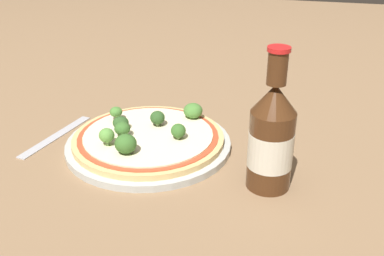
% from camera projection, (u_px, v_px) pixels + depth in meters
% --- Properties ---
extents(ground_plane, '(3.00, 3.00, 0.00)m').
position_uv_depth(ground_plane, '(150.00, 146.00, 0.80)').
color(ground_plane, '#846647').
extents(plate, '(0.29, 0.29, 0.01)m').
position_uv_depth(plate, '(149.00, 144.00, 0.79)').
color(plate, '#B2B7B2').
rests_on(plate, ground_plane).
extents(pizza, '(0.26, 0.26, 0.01)m').
position_uv_depth(pizza, '(148.00, 137.00, 0.78)').
color(pizza, tan).
rests_on(pizza, plate).
extents(broccoli_floret_0, '(0.04, 0.04, 0.03)m').
position_uv_depth(broccoli_floret_0, '(193.00, 111.00, 0.84)').
color(broccoli_floret_0, '#7A9E5B').
rests_on(broccoli_floret_0, pizza).
extents(broccoli_floret_1, '(0.03, 0.03, 0.02)m').
position_uv_depth(broccoli_floret_1, '(122.00, 122.00, 0.80)').
color(broccoli_floret_1, '#7A9E5B').
rests_on(broccoli_floret_1, pizza).
extents(broccoli_floret_2, '(0.03, 0.03, 0.03)m').
position_uv_depth(broccoli_floret_2, '(178.00, 131.00, 0.76)').
color(broccoli_floret_2, '#7A9E5B').
rests_on(broccoli_floret_2, pizza).
extents(broccoli_floret_3, '(0.03, 0.03, 0.03)m').
position_uv_depth(broccoli_floret_3, '(122.00, 129.00, 0.77)').
color(broccoli_floret_3, '#7A9E5B').
rests_on(broccoli_floret_3, pizza).
extents(broccoli_floret_4, '(0.04, 0.04, 0.03)m').
position_uv_depth(broccoli_floret_4, '(126.00, 144.00, 0.71)').
color(broccoli_floret_4, '#7A9E5B').
rests_on(broccoli_floret_4, pizza).
extents(broccoli_floret_5, '(0.03, 0.03, 0.03)m').
position_uv_depth(broccoli_floret_5, '(107.00, 136.00, 0.74)').
color(broccoli_floret_5, '#7A9E5B').
rests_on(broccoli_floret_5, pizza).
extents(broccoli_floret_6, '(0.02, 0.02, 0.03)m').
position_uv_depth(broccoli_floret_6, '(116.00, 112.00, 0.82)').
color(broccoli_floret_6, '#7A9E5B').
rests_on(broccoli_floret_6, pizza).
extents(broccoli_floret_7, '(0.03, 0.03, 0.03)m').
position_uv_depth(broccoli_floret_7, '(157.00, 118.00, 0.80)').
color(broccoli_floret_7, '#7A9E5B').
rests_on(broccoli_floret_7, pizza).
extents(beer_bottle, '(0.07, 0.07, 0.22)m').
position_uv_depth(beer_bottle, '(271.00, 137.00, 0.65)').
color(beer_bottle, '#472814').
rests_on(beer_bottle, ground_plane).
extents(fork, '(0.05, 0.18, 0.00)m').
position_uv_depth(fork, '(56.00, 136.00, 0.83)').
color(fork, '#B2B2B7').
rests_on(fork, ground_plane).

